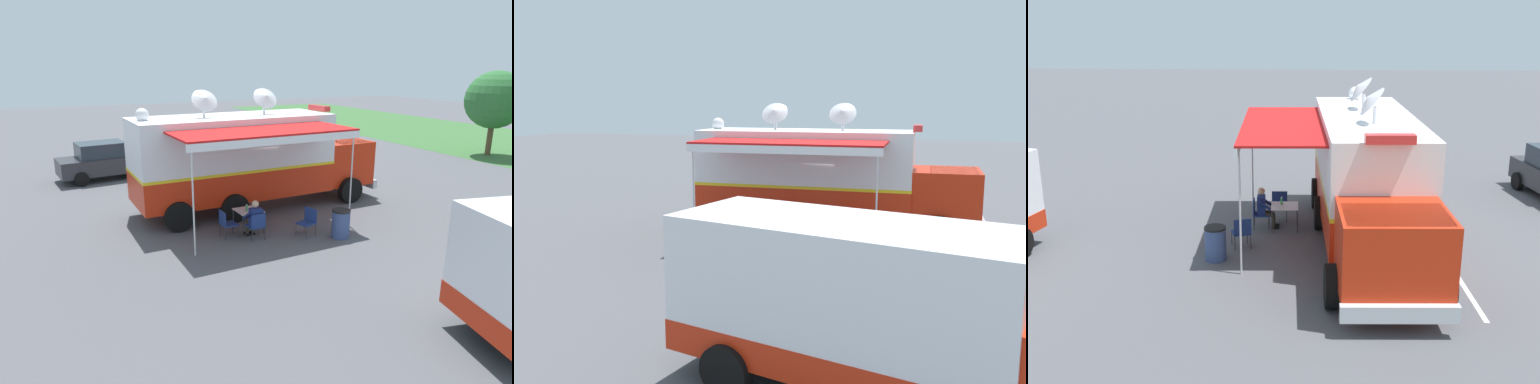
% 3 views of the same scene
% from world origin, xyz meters
% --- Properties ---
extents(ground_plane, '(100.00, 100.00, 0.00)m').
position_xyz_m(ground_plane, '(0.00, 0.00, 0.00)').
color(ground_plane, '#515156').
extents(lot_stripe, '(0.32, 4.80, 0.01)m').
position_xyz_m(lot_stripe, '(-2.09, 2.67, 0.00)').
color(lot_stripe, silver).
rests_on(lot_stripe, ground).
extents(command_truck, '(5.17, 9.58, 4.53)m').
position_xyz_m(command_truck, '(0.00, 0.75, 1.95)').
color(command_truck, red).
rests_on(command_truck, ground).
extents(folding_table, '(0.83, 0.83, 0.73)m').
position_xyz_m(folding_table, '(2.31, -0.43, 0.67)').
color(folding_table, silver).
rests_on(folding_table, ground).
extents(water_bottle, '(0.07, 0.07, 0.22)m').
position_xyz_m(water_bottle, '(2.41, -0.53, 0.83)').
color(water_bottle, '#3F9959').
rests_on(water_bottle, folding_table).
extents(folding_chair_at_table, '(0.50, 0.50, 0.87)m').
position_xyz_m(folding_chair_at_table, '(3.11, -0.50, 0.51)').
color(folding_chair_at_table, navy).
rests_on(folding_chair_at_table, ground).
extents(folding_chair_beside_table, '(0.50, 0.50, 0.87)m').
position_xyz_m(folding_chair_beside_table, '(2.50, -1.28, 0.51)').
color(folding_chair_beside_table, navy).
rests_on(folding_chair_beside_table, ground).
extents(folding_chair_spare_by_truck, '(0.61, 0.61, 0.87)m').
position_xyz_m(folding_chair_spare_by_truck, '(3.41, 1.15, 0.51)').
color(folding_chair_spare_by_truck, navy).
rests_on(folding_chair_spare_by_truck, ground).
extents(seated_responder, '(0.67, 0.57, 1.25)m').
position_xyz_m(seated_responder, '(2.92, -0.51, 0.65)').
color(seated_responder, navy).
rests_on(seated_responder, ground).
extents(trash_bin, '(0.57, 0.57, 0.91)m').
position_xyz_m(trash_bin, '(4.01, 1.98, 0.46)').
color(trash_bin, '#384C7F').
rests_on(trash_bin, ground).
extents(car_behind_truck, '(2.44, 4.41, 1.76)m').
position_xyz_m(car_behind_truck, '(-7.03, -3.78, 0.88)').
color(car_behind_truck, '#2D2D33').
rests_on(car_behind_truck, ground).
extents(tree_far_left, '(3.35, 3.35, 4.96)m').
position_xyz_m(tree_far_left, '(-3.39, 17.91, 3.27)').
color(tree_far_left, brown).
rests_on(tree_far_left, ground).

